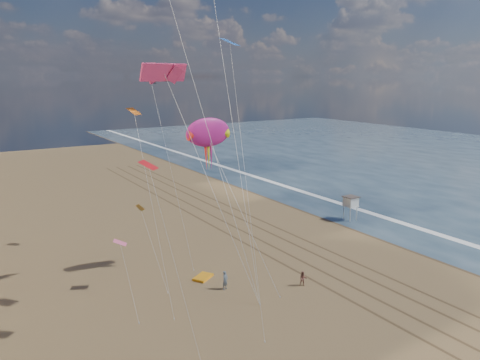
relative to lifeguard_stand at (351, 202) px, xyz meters
The scene contains 10 objects.
ground 34.84m from the lifeguard_stand, 120.87° to the right, with size 260.00×260.00×0.00m, color brown.
wet_sand 10.64m from the lifeguard_stand, 83.41° to the left, with size 260.00×260.00×0.00m, color #42301E.
foam 11.86m from the lifeguard_stand, 62.18° to the left, with size 260.00×260.00×0.00m, color white.
tracks 15.53m from the lifeguard_stand, behind, with size 7.68×120.00×0.01m.
lifeguard_stand is the anchor object (origin of this frame).
grounded_kite 29.60m from the lifeguard_stand, 166.73° to the right, with size 2.20×1.40×0.25m, color #FF9C15.
show_kite 29.82m from the lifeguard_stand, behind, with size 4.83×5.64×18.53m.
kite_flyer_a 29.92m from the lifeguard_stand, 159.77° to the right, with size 0.72×0.47×1.97m, color slate.
kite_flyer_b 25.15m from the lifeguard_stand, 146.16° to the right, with size 0.78×0.60×1.60m, color brown.
small_kites 36.60m from the lifeguard_stand, 167.73° to the right, with size 10.20×21.73×19.65m.
Camera 1 is at (-32.49, -18.60, 21.19)m, focal length 35.00 mm.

